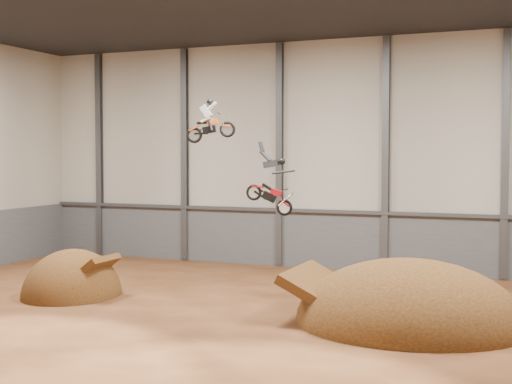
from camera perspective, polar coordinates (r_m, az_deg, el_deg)
floor at (r=30.38m, az=-1.89°, el=-10.32°), size 40.00×40.00×0.00m
back_wall at (r=43.70m, az=6.10°, el=2.98°), size 40.00×0.10×14.00m
lower_band_back at (r=43.92m, az=6.03°, el=-3.88°), size 39.80×0.18×3.50m
steel_rail at (r=43.59m, az=5.99°, el=-1.56°), size 39.80×0.35×0.20m
steel_column_0 at (r=50.70m, az=-12.42°, el=2.93°), size 0.40×0.36×13.90m
steel_column_1 at (r=47.25m, az=-5.72°, el=2.98°), size 0.40×0.36×13.90m
steel_column_2 at (r=44.54m, az=1.90°, el=3.00°), size 0.40×0.36×13.90m
steel_column_3 at (r=42.71m, az=10.34°, el=2.95°), size 0.40×0.36×13.90m
steel_column_4 at (r=41.86m, az=19.32°, el=2.83°), size 0.40×0.36×13.90m
takeoff_ramp at (r=36.88m, az=-14.48°, el=-8.04°), size 4.65×5.36×4.65m
landing_ramp at (r=30.49m, az=12.13°, el=-10.34°), size 9.45×8.36×5.45m
fmx_rider_a at (r=33.93m, az=-3.53°, el=5.97°), size 2.80×1.54×2.48m
fmx_rider_b at (r=33.50m, az=0.80°, el=1.10°), size 4.09×1.30×3.80m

